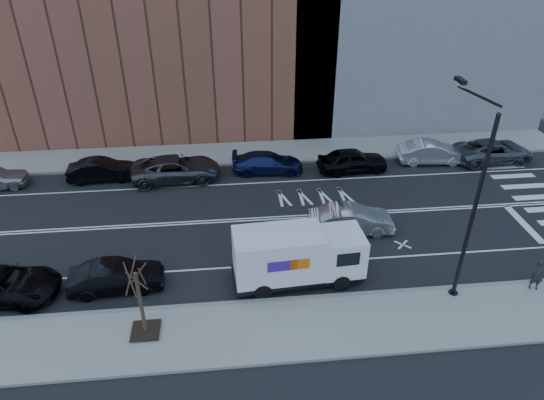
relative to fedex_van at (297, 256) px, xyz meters
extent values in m
plane|color=black|center=(0.13, 5.60, -1.50)|extent=(120.00, 120.00, 0.00)
cube|color=gray|center=(0.13, -3.20, -1.43)|extent=(44.00, 3.60, 0.15)
cube|color=gray|center=(0.13, 14.40, -1.43)|extent=(44.00, 3.60, 0.15)
cube|color=gray|center=(0.13, -1.40, -1.42)|extent=(44.00, 0.25, 0.17)
cube|color=gray|center=(0.13, 12.60, -1.42)|extent=(44.00, 0.25, 0.17)
cylinder|color=black|center=(7.13, -1.80, 3.00)|extent=(0.18, 0.18, 9.00)
cylinder|color=black|center=(7.13, -1.80, -1.40)|extent=(0.44, 0.44, 0.20)
sphere|color=black|center=(7.13, -1.80, 7.45)|extent=(0.20, 0.20, 0.20)
cylinder|color=black|center=(7.13, -0.10, 7.60)|extent=(0.11, 3.49, 0.48)
cube|color=black|center=(7.13, 1.60, 7.70)|extent=(0.25, 0.80, 0.18)
cube|color=#FFF2CC|center=(7.13, 1.60, 7.60)|extent=(0.18, 0.55, 0.03)
cube|color=black|center=(-6.87, -2.80, -1.27)|extent=(1.20, 1.20, 0.04)
cylinder|color=#382B1E|center=(-6.87, -2.80, 0.25)|extent=(0.16, 0.16, 3.20)
cylinder|color=#382B1E|center=(-6.62, -2.80, 1.65)|extent=(0.06, 0.80, 1.44)
cylinder|color=#382B1E|center=(-6.79, -2.56, 1.65)|extent=(0.81, 0.31, 1.19)
cylinder|color=#382B1E|center=(-7.07, -2.65, 1.65)|extent=(0.58, 0.76, 1.50)
cylinder|color=#382B1E|center=(-7.07, -2.95, 1.65)|extent=(0.47, 0.61, 1.37)
cylinder|color=#382B1E|center=(-6.79, -3.04, 1.65)|extent=(0.72, 0.29, 1.13)
cube|color=black|center=(-0.02, 0.00, -1.06)|extent=(6.23, 2.46, 0.30)
cube|color=white|center=(2.15, 0.14, 0.03)|extent=(2.10, 2.24, 1.97)
cube|color=black|center=(3.15, 0.20, 0.32)|extent=(0.18, 1.82, 0.94)
cube|color=black|center=(2.22, -0.93, 0.32)|extent=(1.09, 0.11, 0.69)
cube|color=black|center=(2.08, 1.21, 0.32)|extent=(1.09, 0.11, 0.69)
cube|color=black|center=(3.11, 0.20, -0.96)|extent=(0.27, 1.98, 0.35)
cube|color=white|center=(-0.90, -0.06, 0.22)|extent=(4.27, 2.43, 2.27)
cube|color=#47198C|center=(-0.83, -1.16, 0.37)|extent=(1.38, 0.11, 0.54)
cube|color=orange|center=(-0.05, -1.11, 0.37)|extent=(0.89, 0.08, 0.54)
cube|color=#47198C|center=(-0.98, 1.04, 0.37)|extent=(1.38, 0.11, 0.54)
cube|color=orange|center=(-0.19, 1.09, 0.37)|extent=(0.89, 0.08, 0.54)
cylinder|color=black|center=(2.01, -0.86, -1.09)|extent=(0.84, 0.33, 0.83)
cylinder|color=black|center=(1.89, 1.11, -1.09)|extent=(0.84, 0.33, 0.83)
cylinder|color=black|center=(-1.73, -1.10, -1.09)|extent=(0.84, 0.33, 0.83)
cylinder|color=black|center=(-1.85, 0.87, -1.09)|extent=(0.84, 0.33, 0.83)
imported|color=black|center=(-11.33, 11.41, -0.78)|extent=(4.46, 1.78, 1.44)
imported|color=#43454A|center=(-6.44, 10.93, -0.70)|extent=(5.98, 3.10, 1.61)
imported|color=navy|center=(-0.33, 11.44, -0.81)|extent=(4.90, 2.26, 1.39)
imported|color=black|center=(5.45, 10.97, -0.69)|extent=(4.87, 2.26, 1.62)
imported|color=silver|center=(11.33, 11.70, -0.72)|extent=(4.84, 1.97, 1.56)
imported|color=#4F5357|center=(15.77, 11.47, -0.73)|extent=(5.72, 2.90, 1.55)
imported|color=#A5A6AA|center=(3.60, 3.85, -0.73)|extent=(4.72, 1.81, 1.54)
imported|color=black|center=(-8.53, 0.26, -0.78)|extent=(4.45, 1.83, 1.43)
imported|color=black|center=(-13.68, 0.27, -0.78)|extent=(5.48, 3.09, 1.44)
imported|color=#232428|center=(11.04, -1.87, -0.55)|extent=(0.68, 0.56, 1.60)
camera|label=1|loc=(-3.03, -17.96, 14.08)|focal=32.00mm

